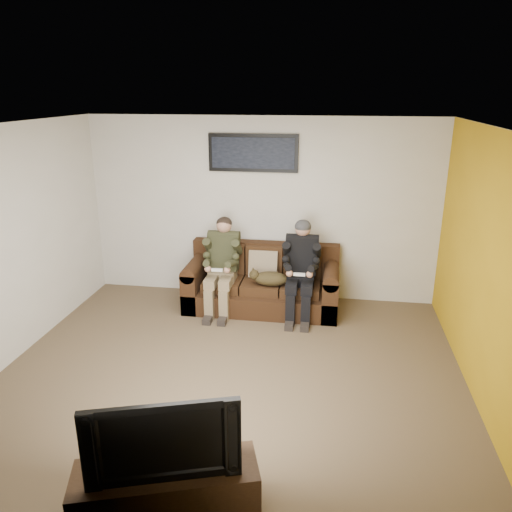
% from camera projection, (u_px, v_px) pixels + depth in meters
% --- Properties ---
extents(floor, '(5.00, 5.00, 0.00)m').
position_uv_depth(floor, '(231.00, 373.00, 5.44)').
color(floor, brown).
rests_on(floor, ground).
extents(ceiling, '(5.00, 5.00, 0.00)m').
position_uv_depth(ceiling, '(227.00, 127.00, 4.61)').
color(ceiling, silver).
rests_on(ceiling, ground).
extents(wall_back, '(5.00, 0.00, 5.00)m').
position_uv_depth(wall_back, '(261.00, 209.00, 7.13)').
color(wall_back, beige).
rests_on(wall_back, ground).
extents(wall_front, '(5.00, 0.00, 5.00)m').
position_uv_depth(wall_front, '(150.00, 384.00, 2.92)').
color(wall_front, beige).
rests_on(wall_front, ground).
extents(wall_left, '(0.00, 4.50, 4.50)m').
position_uv_depth(wall_left, '(3.00, 249.00, 5.39)').
color(wall_left, beige).
rests_on(wall_left, ground).
extents(wall_right, '(0.00, 4.50, 4.50)m').
position_uv_depth(wall_right, '(491.00, 274.00, 4.66)').
color(wall_right, beige).
rests_on(wall_right, ground).
extents(accent_wall_right, '(0.00, 4.50, 4.50)m').
position_uv_depth(accent_wall_right, '(490.00, 274.00, 4.66)').
color(accent_wall_right, '#C29313').
rests_on(accent_wall_right, ground).
extents(sofa, '(2.10, 0.91, 0.86)m').
position_uv_depth(sofa, '(263.00, 284.00, 7.03)').
color(sofa, '#331D0F').
rests_on(sofa, ground).
extents(throw_pillow, '(0.40, 0.19, 0.40)m').
position_uv_depth(throw_pillow, '(263.00, 264.00, 6.98)').
color(throw_pillow, '#8E795D').
rests_on(throw_pillow, sofa).
extents(throw_blanket, '(0.43, 0.21, 0.08)m').
position_uv_depth(throw_blanket, '(222.00, 240.00, 7.20)').
color(throw_blanket, gray).
rests_on(throw_blanket, sofa).
extents(person_left, '(0.51, 0.87, 1.28)m').
position_uv_depth(person_left, '(222.00, 260.00, 6.82)').
color(person_left, '#857253').
rests_on(person_left, sofa).
extents(person_right, '(0.51, 0.86, 1.28)m').
position_uv_depth(person_right, '(301.00, 264.00, 6.66)').
color(person_right, black).
rests_on(person_right, sofa).
extents(cat, '(0.66, 0.26, 0.24)m').
position_uv_depth(cat, '(269.00, 278.00, 6.70)').
color(cat, '#4C3D1D').
rests_on(cat, sofa).
extents(framed_poster, '(1.25, 0.05, 0.52)m').
position_uv_depth(framed_poster, '(253.00, 153.00, 6.86)').
color(framed_poster, black).
rests_on(framed_poster, wall_back).
extents(tv_stand, '(1.36, 0.80, 0.41)m').
position_uv_depth(tv_stand, '(167.00, 493.00, 3.56)').
color(tv_stand, '#332011').
rests_on(tv_stand, ground).
extents(television, '(1.04, 0.45, 0.60)m').
position_uv_depth(television, '(163.00, 434.00, 3.39)').
color(television, black).
rests_on(television, tv_stand).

